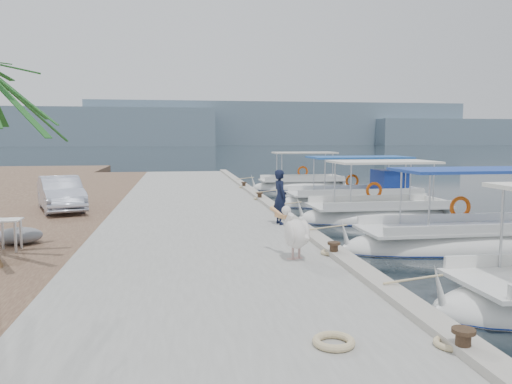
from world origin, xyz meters
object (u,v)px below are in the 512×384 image
fishing_caique_c (378,217)px  parked_car (61,194)px  fishing_caique_d (356,201)px  pelican (295,232)px  fishing_caique_b (470,243)px  fishing_caique_e (302,187)px  fisherman (280,197)px

fishing_caique_c → parked_car: 11.60m
fishing_caique_d → pelican: (-5.67, -11.62, 0.88)m
fishing_caique_b → fishing_caique_d: size_ratio=1.02×
fishing_caique_c → fishing_caique_d: bearing=80.3°
fishing_caique_d → parked_car: 12.75m
fishing_caique_b → fishing_caique_c: 4.94m
fishing_caique_e → fishing_caique_d: bearing=-83.9°
fishing_caique_e → pelican: bearing=-104.5°
fishing_caique_c → fishing_caique_e: bearing=90.2°
fishing_caique_e → fisherman: 15.29m
fisherman → fishing_caique_b: bearing=-119.6°
fishing_caique_d → fishing_caique_c: bearing=-99.7°
fishing_caique_c → fishing_caique_e: (-0.04, 11.55, 0.00)m
fishing_caique_b → fishing_caique_e: size_ratio=1.24×
fishing_caique_c → fishing_caique_d: same height
fishing_caique_d → fisherman: fishing_caique_d is taller
fishing_caique_c → parked_car: (-11.52, 0.88, 0.99)m
parked_car → pelican: bearing=-70.6°
fisherman → fishing_caique_c: bearing=-64.9°
fishing_caique_b → fisherman: fishing_caique_b is taller
fishing_caique_d → pelican: 12.96m
fishing_caique_e → fisherman: (-4.34, -14.62, 1.20)m
fishing_caique_e → pelican: size_ratio=4.37×
fishing_caique_c → pelican: size_ratio=4.43×
fishing_caique_c → fisherman: fishing_caique_c is taller
fishing_caique_d → fisherman: (-5.12, -7.34, 1.13)m
pelican → fishing_caique_e: bearing=75.5°
fishing_caique_b → parked_car: (-12.23, 5.77, 0.99)m
fishing_caique_e → fisherman: fishing_caique_e is taller
fishing_caique_b → parked_car: bearing=154.7°
fishing_caique_d → parked_car: bearing=-164.5°
fishing_caique_c → fisherman: (-4.38, -3.07, 1.20)m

